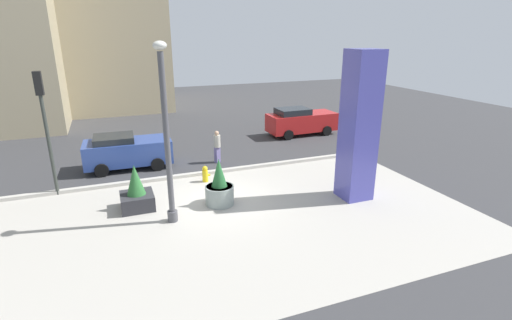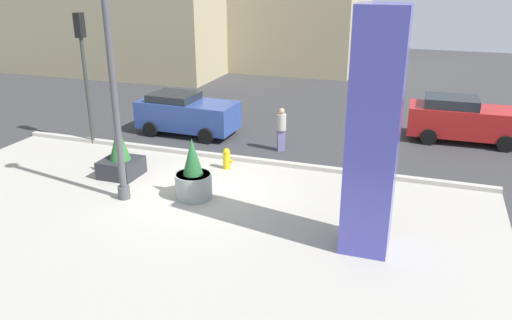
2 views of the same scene
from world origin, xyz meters
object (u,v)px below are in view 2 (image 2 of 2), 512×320
object	(u,v)px
potted_plant_by_pillar	(120,158)
pedestrian_crossing	(281,127)
car_passing_lane	(465,120)
art_pillar_blue	(373,136)
fire_hydrant	(227,159)
potted_plant_curbside	(193,177)
lamp_post	(115,102)
car_intersection	(187,113)
traffic_light_corner	(83,58)

from	to	relation	value
potted_plant_by_pillar	pedestrian_crossing	size ratio (longest dim) A/B	1.06
car_passing_lane	art_pillar_blue	bearing A→B (deg)	-105.05
art_pillar_blue	fire_hydrant	world-z (taller)	art_pillar_blue
potted_plant_curbside	pedestrian_crossing	world-z (taller)	potted_plant_curbside
car_passing_lane	pedestrian_crossing	world-z (taller)	car_passing_lane
lamp_post	potted_plant_by_pillar	distance (m)	3.04
art_pillar_blue	car_intersection	size ratio (longest dim) A/B	1.41
car_passing_lane	potted_plant_curbside	bearing A→B (deg)	-133.19
lamp_post	traffic_light_corner	xyz separation A→B (m)	(-4.09, 4.15, 0.36)
art_pillar_blue	traffic_light_corner	xyz separation A→B (m)	(-11.40, 4.67, 0.45)
art_pillar_blue	car_intersection	distance (m)	11.17
traffic_light_corner	potted_plant_by_pillar	bearing A→B (deg)	-40.88
art_pillar_blue	potted_plant_by_pillar	size ratio (longest dim) A/B	3.32
art_pillar_blue	potted_plant_by_pillar	xyz separation A→B (m)	(-8.39, 2.06, -2.30)
traffic_light_corner	art_pillar_blue	bearing A→B (deg)	-22.28
fire_hydrant	car_intersection	bearing A→B (deg)	133.90
fire_hydrant	pedestrian_crossing	size ratio (longest dim) A/B	0.45
potted_plant_by_pillar	traffic_light_corner	bearing A→B (deg)	139.12
fire_hydrant	car_passing_lane	world-z (taller)	car_passing_lane
potted_plant_by_pillar	potted_plant_curbside	bearing A→B (deg)	-14.17
potted_plant_curbside	car_passing_lane	xyz separation A→B (m)	(7.96, 8.48, 0.23)
potted_plant_by_pillar	car_intersection	size ratio (longest dim) A/B	0.42
potted_plant_curbside	art_pillar_blue	bearing A→B (deg)	-13.62
potted_plant_curbside	car_passing_lane	world-z (taller)	potted_plant_curbside
art_pillar_blue	pedestrian_crossing	bearing A→B (deg)	122.66
traffic_light_corner	pedestrian_crossing	world-z (taller)	traffic_light_corner
fire_hydrant	traffic_light_corner	world-z (taller)	traffic_light_corner
potted_plant_by_pillar	car_passing_lane	world-z (taller)	car_passing_lane
potted_plant_by_pillar	pedestrian_crossing	world-z (taller)	potted_plant_by_pillar
potted_plant_curbside	car_intersection	distance (m)	6.55
lamp_post	car_passing_lane	size ratio (longest dim) A/B	1.36
fire_hydrant	car_passing_lane	xyz separation A→B (m)	(7.91, 5.93, 0.54)
car_intersection	art_pillar_blue	bearing A→B (deg)	-40.12
lamp_post	fire_hydrant	bearing A→B (deg)	58.54
potted_plant_by_pillar	traffic_light_corner	distance (m)	4.84
traffic_light_corner	car_intersection	size ratio (longest dim) A/B	1.21
potted_plant_by_pillar	art_pillar_blue	bearing A→B (deg)	-13.82
car_passing_lane	pedestrian_crossing	bearing A→B (deg)	-152.27
art_pillar_blue	car_intersection	xyz separation A→B (m)	(-8.40, 7.08, -2.06)
potted_plant_by_pillar	potted_plant_curbside	world-z (taller)	potted_plant_curbside
potted_plant_by_pillar	fire_hydrant	bearing A→B (deg)	29.72
potted_plant_by_pillar	fire_hydrant	world-z (taller)	potted_plant_by_pillar
potted_plant_curbside	traffic_light_corner	bearing A→B (deg)	150.89
art_pillar_blue	potted_plant_by_pillar	bearing A→B (deg)	166.18
lamp_post	fire_hydrant	xyz separation A→B (m)	(2.03, 3.31, -2.66)
potted_plant_by_pillar	fire_hydrant	xyz separation A→B (m)	(3.11, 1.77, -0.27)
lamp_post	art_pillar_blue	world-z (taller)	lamp_post
fire_hydrant	potted_plant_by_pillar	bearing A→B (deg)	-150.28
lamp_post	fire_hydrant	distance (m)	4.71
lamp_post	art_pillar_blue	xyz separation A→B (m)	(7.31, -0.52, -0.08)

